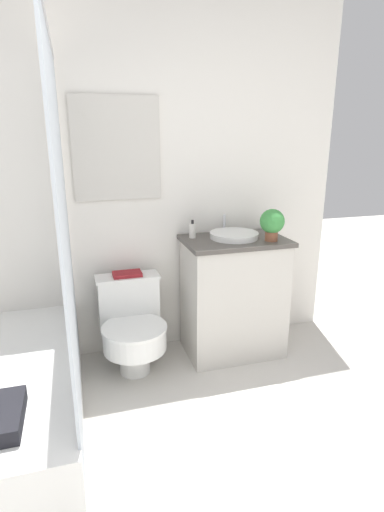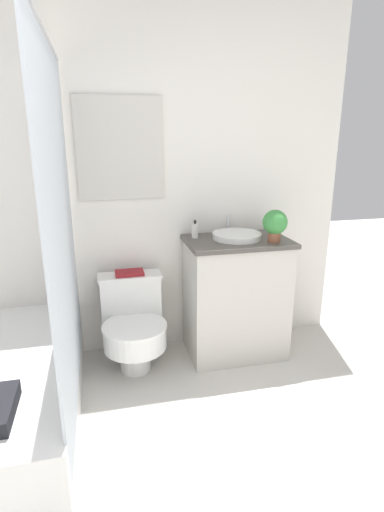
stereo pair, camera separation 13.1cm
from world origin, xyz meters
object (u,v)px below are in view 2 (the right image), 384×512
object	(u,v)px
sink	(237,236)
soap_bottle	(195,230)
toilet	(133,323)
book_on_tank	(129,273)
potted_plant	(275,224)

from	to	relation	value
sink	soap_bottle	distance (m)	0.29
toilet	book_on_tank	distance (m)	0.34
toilet	soap_bottle	world-z (taller)	soap_bottle
toilet	potted_plant	xyz separation A→B (m)	(0.95, -0.10, 0.66)
toilet	potted_plant	size ratio (longest dim) A/B	2.90
soap_bottle	toilet	bearing A→B (deg)	-164.90
sink	soap_bottle	world-z (taller)	sink
sink	potted_plant	bearing A→B (deg)	-33.56
sink	potted_plant	distance (m)	0.28
sink	soap_bottle	size ratio (longest dim) A/B	2.97
sink	book_on_tank	world-z (taller)	sink
sink	book_on_tank	xyz separation A→B (m)	(-0.74, 0.10, -0.24)
soap_bottle	book_on_tank	bearing A→B (deg)	178.66
book_on_tank	soap_bottle	bearing A→B (deg)	-1.34
potted_plant	soap_bottle	bearing A→B (deg)	155.16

